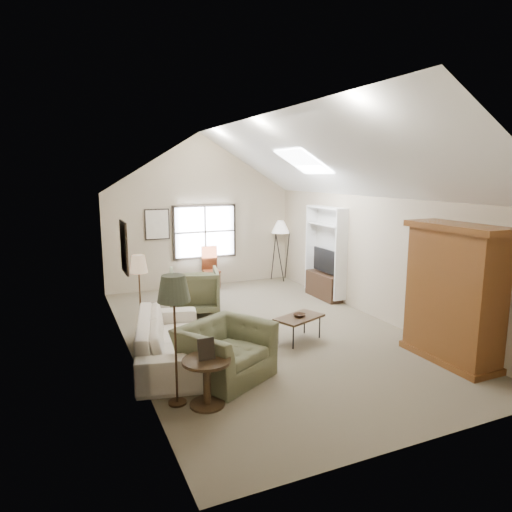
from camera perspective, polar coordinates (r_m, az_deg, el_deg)
name	(u,v)px	position (r m, az deg, el deg)	size (l,w,h in m)	color
room_shell	(265,160)	(8.28, 1.14, 11.94)	(5.01, 8.01, 4.00)	#6A604B
window	(205,232)	(12.11, -6.40, 3.04)	(1.72, 0.08, 1.42)	black
skylight	(304,161)	(9.68, 5.98, 11.73)	(0.80, 1.20, 0.52)	white
wall_art	(142,235)	(9.66, -14.05, 2.60)	(1.97, 3.71, 0.88)	black
armoire	(454,294)	(7.86, 23.51, -4.36)	(0.60, 1.50, 2.20)	brown
tv_alcove	(326,251)	(10.96, 8.68, 0.63)	(0.32, 1.30, 2.10)	white
media_console	(324,286)	(11.13, 8.48, -3.69)	(0.34, 1.18, 0.60)	#382316
tv_panel	(325,260)	(10.99, 8.56, -0.55)	(0.05, 0.90, 0.55)	black
sofa	(170,339)	(7.51, -10.69, -10.16)	(2.52, 0.99, 0.74)	white
armchair_near	(225,352)	(6.83, -3.87, -11.85)	(1.24, 1.08, 0.80)	#575A3F
armchair_far	(194,291)	(9.94, -7.73, -4.30)	(1.02, 1.05, 0.96)	#616446
coffee_table	(299,329)	(8.31, 5.41, -9.03)	(0.89, 0.49, 0.45)	#3D2A19
bowl	(299,315)	(8.23, 5.44, -7.37)	(0.21, 0.21, 0.05)	#382017
side_table	(207,382)	(6.13, -6.16, -15.45)	(0.63, 0.63, 0.63)	#372816
side_chair	(211,267)	(12.04, -5.61, -1.40)	(0.42, 0.42, 1.07)	brown
tripod_lamp	(280,250)	(12.74, 3.05, 0.75)	(0.50, 0.50, 1.71)	white
dark_lamp	(175,340)	(6.00, -10.05, -10.27)	(0.42, 0.42, 1.76)	#282D1F
tan_lamp	(140,297)	(8.46, -14.29, -4.96)	(0.32, 0.32, 1.58)	tan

